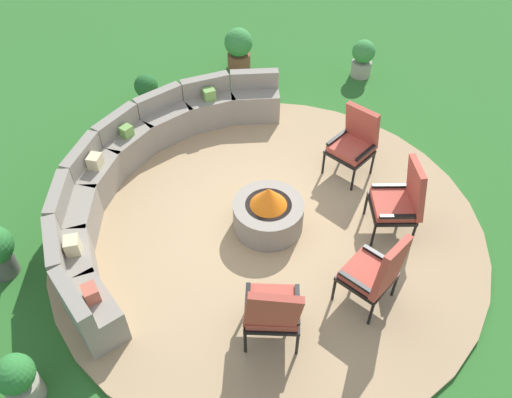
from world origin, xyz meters
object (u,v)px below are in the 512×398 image
Objects in this scene: lounge_chair_front_right at (376,272)px; lounge_chair_back_right at (355,141)px; potted_plant_0 at (18,379)px; potted_plant_4 at (363,57)px; curved_stone_bench at (143,170)px; fire_pit at (268,212)px; potted_plant_2 at (147,89)px; lounge_chair_back_left at (401,199)px; potted_plant_3 at (239,48)px; lounge_chair_front_left at (272,310)px.

lounge_chair_back_right is (1.91, 1.31, -0.00)m from lounge_chair_front_right.
potted_plant_0 is 7.53m from potted_plant_4.
lounge_chair_front_right is at bearing -87.68° from curved_stone_bench.
potted_plant_2 is at bearing 71.42° from fire_pit.
potted_plant_0 is at bearing 117.60° from lounge_chair_back_left.
lounge_chair_back_right is 1.36× the size of potted_plant_3.
lounge_chair_back_left is 1.43× the size of potted_plant_3.
lounge_chair_front_right is (0.14, -3.53, 0.25)m from curved_stone_bench.
fire_pit is at bearing 85.70° from lounge_chair_front_right.
lounge_chair_back_right is at bearing 39.45° from lounge_chair_front_right.
potted_plant_2 is (-0.51, 3.69, -0.29)m from lounge_chair_back_right.
lounge_chair_back_right is at bearing 68.30° from lounge_chair_front_left.
potted_plant_4 is (7.53, 0.17, 0.00)m from potted_plant_0.
curved_stone_bench is at bearing 102.48° from fire_pit.
potted_plant_0 is at bearing 168.82° from fire_pit.
lounge_chair_back_left reaches higher than potted_plant_4.
lounge_chair_front_right is 1.42× the size of potted_plant_3.
lounge_chair_back_left is at bearing -25.51° from potted_plant_0.
lounge_chair_back_left is 1.25m from lounge_chair_back_right.
potted_plant_4 is (4.18, 0.83, 0.05)m from fire_pit.
potted_plant_2 is at bearing 140.58° from potted_plant_4.
lounge_chair_back_right is (0.69, 1.04, -0.01)m from lounge_chair_back_left.
potted_plant_2 is at bearing 116.30° from lounge_chair_front_left.
lounge_chair_back_right reaches higher than fire_pit.
lounge_chair_back_right reaches higher than potted_plant_4.
fire_pit reaches higher than potted_plant_2.
lounge_chair_back_right is (2.05, -2.22, 0.24)m from curved_stone_bench.
curved_stone_bench is 3.03m from lounge_chair_back_right.
lounge_chair_back_left is (1.36, -3.26, 0.25)m from curved_stone_bench.
lounge_chair_front_right is at bearing -36.95° from potted_plant_0.
fire_pit is 1.70m from lounge_chair_back_right.
lounge_chair_back_left reaches higher than potted_plant_2.
potted_plant_4 is (3.24, 2.22, -0.26)m from lounge_chair_back_left.
potted_plant_3 reaches higher than potted_plant_2.
lounge_chair_front_left is 3.05m from lounge_chair_back_right.
lounge_chair_back_right is 1.81× the size of potted_plant_2.
lounge_chair_front_left is 1.42× the size of potted_plant_3.
lounge_chair_front_right reaches higher than fire_pit.
lounge_chair_back_left is 4.72m from potted_plant_3.
fire_pit is at bearing -77.52° from curved_stone_bench.
lounge_chair_back_right is at bearing -155.13° from potted_plant_4.
fire_pit is 3.41m from potted_plant_0.
potted_plant_4 is at bearing 1.30° from potted_plant_0.
potted_plant_4 is at bearing 34.23° from lounge_chair_front_right.
lounge_chair_front_left is at bearing 153.86° from lounge_chair_front_right.
potted_plant_4 is (2.54, 1.18, -0.25)m from lounge_chair_back_right.
potted_plant_4 is at bearing -39.42° from potted_plant_2.
lounge_chair_back_right is (2.98, 0.65, -0.00)m from lounge_chair_front_left.
lounge_chair_back_left is 1.90× the size of potted_plant_2.
curved_stone_bench is 3.54m from lounge_chair_front_right.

